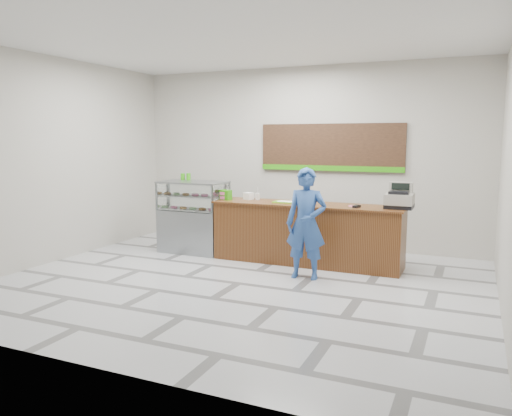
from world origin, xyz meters
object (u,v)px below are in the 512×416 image
at_px(display_case, 194,216).
at_px(customer, 306,224).
at_px(cash_register, 400,199).
at_px(serving_tray, 285,202).
at_px(sales_counter, 307,234).

bearing_deg(display_case, customer, -19.10).
distance_m(display_case, cash_register, 3.75).
relative_size(cash_register, serving_tray, 1.20).
distance_m(serving_tray, customer, 1.11).
xyz_separation_m(sales_counter, customer, (0.27, -0.86, 0.33)).
bearing_deg(customer, sales_counter, 102.82).
distance_m(sales_counter, cash_register, 1.64).
bearing_deg(sales_counter, display_case, -179.99).
xyz_separation_m(serving_tray, customer, (0.67, -0.86, -0.20)).
xyz_separation_m(sales_counter, display_case, (-2.22, -0.00, 0.16)).
relative_size(display_case, serving_tray, 3.56).
bearing_deg(customer, serving_tray, 123.49).
bearing_deg(sales_counter, cash_register, 2.42).
bearing_deg(serving_tray, customer, -54.26).
xyz_separation_m(sales_counter, cash_register, (1.50, 0.06, 0.66)).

